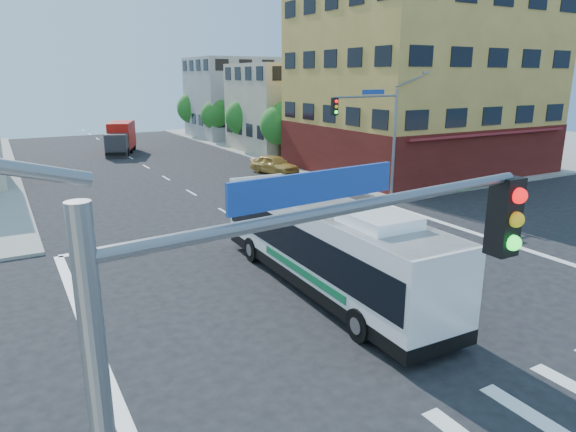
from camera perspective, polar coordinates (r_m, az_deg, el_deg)
ground at (r=19.81m, az=7.87°, el=-8.01°), size 120.00×120.00×0.00m
sidewalk_ne at (r=68.05m, az=13.66°, el=8.39°), size 50.00×50.00×0.15m
corner_building_ne at (r=45.33m, az=14.36°, el=12.46°), size 18.10×15.44×14.00m
building_east_near at (r=56.05m, az=0.75°, el=11.97°), size 12.06×10.06×9.00m
building_east_far at (r=68.46m, az=-5.31°, el=12.93°), size 12.06×10.06×10.00m
signal_mast_ne at (r=32.29m, az=9.70°, el=10.11°), size 7.91×1.13×8.07m
signal_mast_sw at (r=5.13m, az=0.29°, el=-18.06°), size 7.91×1.01×8.07m
street_tree_a at (r=48.36m, az=-0.86°, el=10.34°), size 3.60×3.60×5.53m
street_tree_b at (r=55.48m, az=-4.90°, el=11.10°), size 3.80×3.80×5.79m
street_tree_c at (r=62.84m, az=-8.02°, el=11.23°), size 3.40×3.40×5.29m
street_tree_d at (r=70.30m, az=-10.50°, el=11.89°), size 4.00×4.00×6.03m
transit_bus at (r=19.12m, az=4.20°, el=-3.04°), size 3.00×12.42×3.66m
box_truck at (r=56.00m, az=-18.09°, el=8.17°), size 4.42×7.30×3.17m
parked_car at (r=42.25m, az=-1.52°, el=5.75°), size 2.95×4.82×1.53m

